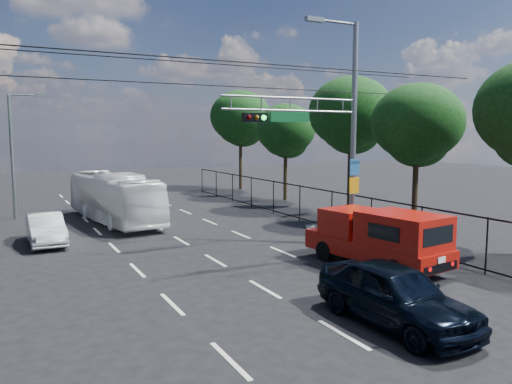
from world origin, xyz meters
TOP-DOWN VIEW (x-y plane):
  - ground at (0.00, 0.00)m, footprint 120.00×120.00m
  - lane_markings at (-0.00, 14.00)m, footprint 6.12×38.00m
  - signal_mast at (5.28, 7.99)m, footprint 6.43×0.39m
  - streetlight_left at (-6.33, 22.00)m, footprint 2.09×0.22m
  - utility_wires at (0.00, 8.83)m, footprint 22.00×5.04m
  - fence_right at (7.60, 12.17)m, footprint 0.06×34.03m
  - tree_right_b at (11.22, 9.02)m, footprint 4.50×4.50m
  - tree_right_c at (11.82, 15.02)m, footprint 5.10×5.10m
  - tree_right_d at (11.42, 22.02)m, footprint 4.32×4.32m
  - tree_right_e at (11.62, 30.02)m, footprint 5.28×5.28m
  - red_pickup at (4.90, 4.44)m, footprint 2.80×5.88m
  - navy_hatchback at (1.55, -0.08)m, footprint 1.97×4.71m
  - white_bus at (-1.65, 18.50)m, footprint 3.44×9.88m
  - white_van at (-5.50, 14.12)m, footprint 1.48×4.07m

SIDE VIEW (x-z plane):
  - ground at x=0.00m, z-range 0.00..0.00m
  - lane_markings at x=0.00m, z-range 0.00..0.01m
  - white_van at x=-5.50m, z-range 0.00..1.33m
  - navy_hatchback at x=1.55m, z-range 0.00..1.59m
  - fence_right at x=7.60m, z-range 0.03..2.03m
  - red_pickup at x=4.90m, z-range 0.07..2.18m
  - white_bus at x=-1.65m, z-range 0.00..2.70m
  - streetlight_left at x=-6.33m, z-range 0.40..7.48m
  - tree_right_d at x=11.42m, z-range 1.34..8.36m
  - tree_right_b at x=11.22m, z-range 1.40..8.71m
  - signal_mast at x=5.28m, z-range 0.49..9.99m
  - tree_right_c at x=11.82m, z-range 1.59..9.88m
  - tree_right_e at x=11.62m, z-range 1.65..10.23m
  - utility_wires at x=0.00m, z-range 6.86..7.60m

